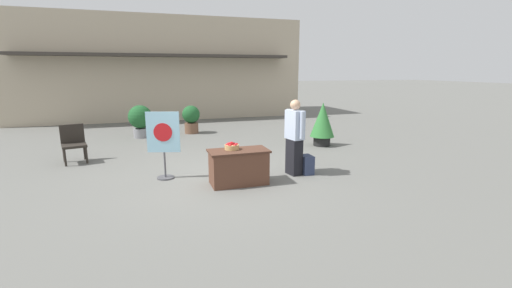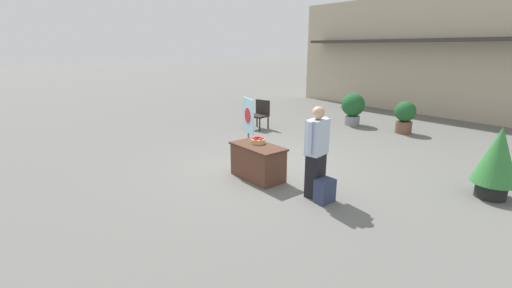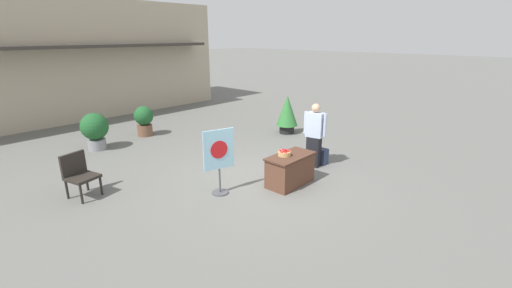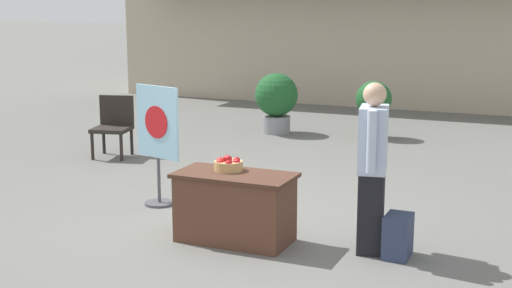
# 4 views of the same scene
# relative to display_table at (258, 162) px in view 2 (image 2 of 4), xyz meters

# --- Properties ---
(ground_plane) EXTENTS (120.00, 120.00, 0.00)m
(ground_plane) POSITION_rel_display_table_xyz_m (-0.38, 0.63, -0.36)
(ground_plane) COLOR slate
(storefront_building) EXTENTS (13.48, 4.91, 4.68)m
(storefront_building) POSITION_rel_display_table_xyz_m (-0.95, 11.62, 1.98)
(storefront_building) COLOR #B7A88E
(storefront_building) RESTS_ON ground_plane
(display_table) EXTENTS (1.21, 0.62, 0.71)m
(display_table) POSITION_rel_display_table_xyz_m (0.00, 0.00, 0.00)
(display_table) COLOR brown
(display_table) RESTS_ON ground_plane
(apple_basket) EXTENTS (0.29, 0.29, 0.16)m
(apple_basket) POSITION_rel_display_table_xyz_m (-0.11, 0.09, 0.42)
(apple_basket) COLOR tan
(apple_basket) RESTS_ON display_table
(person_visitor) EXTENTS (0.33, 0.60, 1.67)m
(person_visitor) POSITION_rel_display_table_xyz_m (1.35, 0.25, 0.49)
(person_visitor) COLOR black
(person_visitor) RESTS_ON ground_plane
(backpack) EXTENTS (0.24, 0.34, 0.42)m
(backpack) POSITION_rel_display_table_xyz_m (1.63, 0.20, -0.15)
(backpack) COLOR #2D3856
(backpack) RESTS_ON ground_plane
(poster_board) EXTENTS (0.67, 0.36, 1.44)m
(poster_board) POSITION_rel_display_table_xyz_m (-1.41, 0.84, 0.46)
(poster_board) COLOR #4C4C51
(poster_board) RESTS_ON ground_plane
(patio_chair) EXTENTS (0.66, 0.66, 0.95)m
(patio_chair) POSITION_rel_display_table_xyz_m (-3.50, 2.94, 0.17)
(patio_chair) COLOR #28231E
(patio_chair) RESTS_ON ground_plane
(potted_plant_far_left) EXTENTS (0.74, 0.74, 1.33)m
(potted_plant_far_left) POSITION_rel_display_table_xyz_m (3.40, 2.71, 0.37)
(potted_plant_far_left) COLOR black
(potted_plant_far_left) RESTS_ON ground_plane
(potted_plant_near_left) EXTENTS (0.80, 0.80, 1.12)m
(potted_plant_near_left) POSITION_rel_display_table_xyz_m (-1.90, 5.83, 0.28)
(potted_plant_near_left) COLOR gray
(potted_plant_near_left) RESTS_ON ground_plane
(potted_plant_far_right) EXTENTS (0.64, 0.64, 1.02)m
(potted_plant_far_right) POSITION_rel_display_table_xyz_m (-0.14, 6.10, 0.21)
(potted_plant_far_right) COLOR brown
(potted_plant_far_right) RESTS_ON ground_plane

